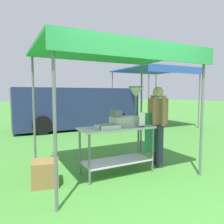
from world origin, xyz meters
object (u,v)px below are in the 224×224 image
vendor (157,122)px  supply_crate (46,173)px  donut_cart (117,140)px  neighbour_tent (154,71)px  donut_fryer (128,111)px  menu_sign (142,121)px  van_navy (76,107)px  donut_tray (108,127)px  stall_canopy (115,56)px

vendor → supply_crate: (-2.20, 0.08, -0.70)m
donut_cart → neighbour_tent: 6.33m
donut_fryer → menu_sign: donut_fryer is taller
menu_sign → van_navy: 5.66m
van_navy → vendor: bearing=-90.5°
donut_cart → donut_tray: bearing=-153.4°
donut_tray → supply_crate: size_ratio=0.86×
stall_canopy → van_navy: (0.98, 5.32, -1.28)m
donut_fryer → van_navy: 5.45m
donut_cart → donut_tray: size_ratio=3.30×
stall_canopy → supply_crate: size_ratio=5.75×
stall_canopy → neighbour_tent: bearing=44.9°
donut_tray → supply_crate: (-1.03, 0.21, -0.69)m
donut_cart → supply_crate: donut_cart is taller
donut_fryer → stall_canopy: bearing=165.7°
donut_tray → neighbour_tent: size_ratio=0.13×
donut_fryer → supply_crate: (-1.52, 0.06, -0.95)m
stall_canopy → donut_cart: size_ratio=2.03×
menu_sign → supply_crate: size_ratio=0.55×
supply_crate → neighbour_tent: (5.51, 4.24, 2.26)m
supply_crate → donut_tray: bearing=-11.6°
stall_canopy → supply_crate: 2.33m
donut_fryer → vendor: same height
stall_canopy → van_navy: size_ratio=0.55×
donut_fryer → menu_sign: (0.14, -0.24, -0.16)m
menu_sign → neighbour_tent: 6.13m
vendor → van_navy: 5.41m
donut_fryer → van_navy: (0.72, 5.39, -0.27)m
donut_tray → vendor: (1.17, 0.13, 0.01)m
donut_cart → donut_tray: (-0.24, -0.12, 0.27)m
donut_tray → vendor: 1.18m
van_navy → neighbour_tent: 3.79m
donut_tray → menu_sign: bearing=-8.1°
donut_cart → neighbour_tent: bearing=45.5°
donut_cart → neighbour_tent: size_ratio=0.45×
donut_fryer → neighbour_tent: neighbour_tent is taller
menu_sign → van_navy: van_navy is taller
donut_cart → van_navy: (0.98, 5.42, 0.25)m
stall_canopy → vendor: bearing=-5.4°
menu_sign → supply_crate: 1.87m
stall_canopy → donut_fryer: 1.04m
donut_fryer → vendor: bearing=-1.9°
donut_tray → neighbour_tent: (4.49, 4.45, 1.56)m
menu_sign → neighbour_tent: size_ratio=0.09×
donut_cart → menu_sign: size_ratio=5.19×
donut_fryer → neighbour_tent: bearing=47.1°
menu_sign → van_navy: size_ratio=0.05×
donut_fryer → supply_crate: size_ratio=1.53×
van_navy → donut_tray: bearing=-102.4°
neighbour_tent → van_navy: bearing=161.5°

